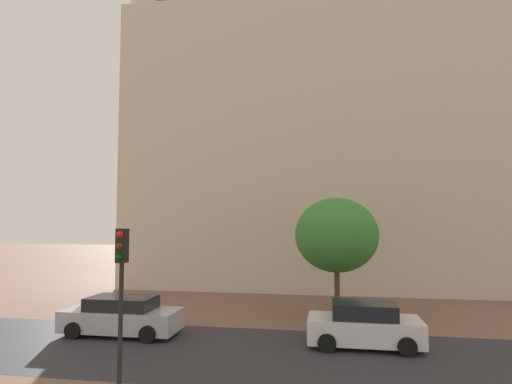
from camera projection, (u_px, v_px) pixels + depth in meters
name	position (u px, v px, depth m)	size (l,w,h in m)	color
ground_plane	(251.00, 342.00, 15.79)	(120.00, 120.00, 0.00)	brown
street_asphalt_strip	(244.00, 353.00, 14.52)	(120.00, 6.53, 0.00)	#2D2D33
landmark_building	(314.00, 128.00, 31.79)	(26.62, 11.17, 35.95)	beige
car_silver	(122.00, 316.00, 16.87)	(4.60, 2.04, 1.50)	#B2B2BC
car_white	(364.00, 325.00, 15.29)	(4.01, 2.10, 1.57)	silver
traffic_light_pole	(121.00, 277.00, 11.16)	(0.28, 0.34, 4.31)	black
tree_curb_far	(336.00, 235.00, 19.81)	(3.86, 3.86, 5.60)	#4C3823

